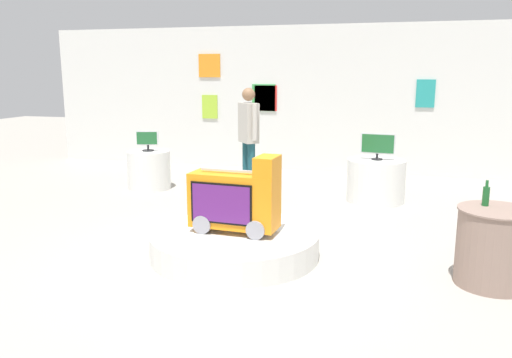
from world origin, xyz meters
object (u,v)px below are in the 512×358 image
(display_pedestal_center_rear, at_px, (149,170))
(main_display_pedestal, at_px, (235,244))
(novelty_firetruck_tv, at_px, (236,201))
(display_pedestal_left_rear, at_px, (376,181))
(tv_on_left_rear, at_px, (378,145))
(side_table_round, at_px, (494,246))
(bottle_on_side_table, at_px, (486,195))
(tv_on_center_rear, at_px, (148,140))
(shopper_browsing_near_truck, at_px, (249,135))

(display_pedestal_center_rear, bearing_deg, main_display_pedestal, -48.82)
(novelty_firetruck_tv, bearing_deg, display_pedestal_left_rear, 65.24)
(display_pedestal_left_rear, distance_m, tv_on_left_rear, 0.57)
(side_table_round, bearing_deg, bottle_on_side_table, 132.28)
(bottle_on_side_table, bearing_deg, display_pedestal_center_rear, 150.56)
(novelty_firetruck_tv, bearing_deg, main_display_pedestal, 157.03)
(main_display_pedestal, height_order, bottle_on_side_table, bottle_on_side_table)
(display_pedestal_left_rear, bearing_deg, novelty_firetruck_tv, -114.76)
(novelty_firetruck_tv, xyz_separation_m, side_table_round, (2.59, -0.09, -0.24))
(tv_on_left_rear, distance_m, display_pedestal_center_rear, 3.89)
(tv_on_center_rear, distance_m, side_table_round, 5.87)
(tv_on_center_rear, bearing_deg, tv_on_left_rear, 1.77)
(display_pedestal_left_rear, height_order, display_pedestal_center_rear, same)
(novelty_firetruck_tv, height_order, shopper_browsing_near_truck, shopper_browsing_near_truck)
(display_pedestal_center_rear, distance_m, side_table_round, 5.85)
(display_pedestal_left_rear, xyz_separation_m, side_table_round, (1.23, -3.03, 0.05))
(display_pedestal_left_rear, height_order, tv_on_left_rear, tv_on_left_rear)
(display_pedestal_center_rear, height_order, tv_on_center_rear, tv_on_center_rear)
(display_pedestal_center_rear, distance_m, bottle_on_side_table, 5.74)
(display_pedestal_center_rear, xyz_separation_m, tv_on_center_rear, (-0.00, -0.00, 0.52))
(display_pedestal_left_rear, xyz_separation_m, display_pedestal_center_rear, (-3.84, -0.12, 0.00))
(tv_on_center_rear, distance_m, shopper_browsing_near_truck, 1.94)
(side_table_round, distance_m, shopper_browsing_near_truck, 4.14)
(display_pedestal_left_rear, height_order, bottle_on_side_table, bottle_on_side_table)
(display_pedestal_left_rear, xyz_separation_m, shopper_browsing_near_truck, (-1.94, -0.45, 0.71))
(novelty_firetruck_tv, bearing_deg, shopper_browsing_near_truck, 103.13)
(side_table_round, relative_size, bottle_on_side_table, 3.01)
(tv_on_left_rear, height_order, shopper_browsing_near_truck, shopper_browsing_near_truck)
(main_display_pedestal, distance_m, shopper_browsing_near_truck, 2.70)
(shopper_browsing_near_truck, bearing_deg, display_pedestal_center_rear, 170.02)
(main_display_pedestal, xyz_separation_m, side_table_round, (2.61, -0.10, 0.24))
(tv_on_left_rear, bearing_deg, main_display_pedestal, -115.16)
(side_table_round, xyz_separation_m, bottle_on_side_table, (-0.10, 0.11, 0.46))
(display_pedestal_left_rear, distance_m, side_table_round, 3.27)
(side_table_round, bearing_deg, tv_on_center_rear, 150.16)
(main_display_pedestal, relative_size, display_pedestal_left_rear, 2.07)
(tv_on_center_rear, xyz_separation_m, shopper_browsing_near_truck, (1.90, -0.33, 0.19))
(tv_on_center_rear, xyz_separation_m, bottle_on_side_table, (4.98, -2.80, -0.00))
(main_display_pedestal, distance_m, bottle_on_side_table, 2.61)
(main_display_pedestal, bearing_deg, shopper_browsing_near_truck, 102.75)
(tv_on_left_rear, relative_size, side_table_round, 0.71)
(main_display_pedestal, xyz_separation_m, display_pedestal_center_rear, (-2.47, 2.82, 0.19))
(tv_on_left_rear, bearing_deg, novelty_firetruck_tv, -114.80)
(display_pedestal_left_rear, height_order, side_table_round, side_table_round)
(display_pedestal_center_rear, xyz_separation_m, shopper_browsing_near_truck, (1.90, -0.33, 0.71))
(tv_on_left_rear, bearing_deg, display_pedestal_center_rear, -178.28)
(display_pedestal_center_rear, height_order, shopper_browsing_near_truck, shopper_browsing_near_truck)
(tv_on_left_rear, height_order, display_pedestal_center_rear, tv_on_left_rear)
(novelty_firetruck_tv, relative_size, bottle_on_side_table, 3.95)
(main_display_pedestal, height_order, display_pedestal_left_rear, display_pedestal_left_rear)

